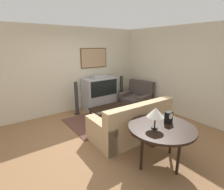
{
  "coord_description": "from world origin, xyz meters",
  "views": [
    {
      "loc": [
        -2.13,
        -3.2,
        2.15
      ],
      "look_at": [
        0.72,
        0.71,
        0.75
      ],
      "focal_mm": 28.0,
      "sensor_mm": 36.0,
      "label": 1
    }
  ],
  "objects_px": {
    "console_table": "(162,130)",
    "mantel_clock": "(169,117)",
    "couch": "(131,125)",
    "table_lamp": "(156,113)",
    "armchair": "(137,99)",
    "coffee_table": "(110,108)",
    "speaker_tower_right": "(121,91)",
    "tv": "(100,93)",
    "speaker_tower_left": "(77,99)"
  },
  "relations": [
    {
      "from": "table_lamp",
      "to": "tv",
      "type": "bearing_deg",
      "value": 74.81
    },
    {
      "from": "coffee_table",
      "to": "table_lamp",
      "type": "height_order",
      "value": "table_lamp"
    },
    {
      "from": "couch",
      "to": "coffee_table",
      "type": "height_order",
      "value": "couch"
    },
    {
      "from": "armchair",
      "to": "console_table",
      "type": "bearing_deg",
      "value": -50.3
    },
    {
      "from": "couch",
      "to": "tv",
      "type": "bearing_deg",
      "value": -101.11
    },
    {
      "from": "tv",
      "to": "armchair",
      "type": "xyz_separation_m",
      "value": [
        1.09,
        -0.71,
        -0.26
      ]
    },
    {
      "from": "mantel_clock",
      "to": "speaker_tower_right",
      "type": "height_order",
      "value": "speaker_tower_right"
    },
    {
      "from": "couch",
      "to": "speaker_tower_right",
      "type": "xyz_separation_m",
      "value": [
        1.37,
        2.08,
        0.19
      ]
    },
    {
      "from": "coffee_table",
      "to": "mantel_clock",
      "type": "distance_m",
      "value": 2.17
    },
    {
      "from": "tv",
      "to": "table_lamp",
      "type": "bearing_deg",
      "value": -105.19
    },
    {
      "from": "table_lamp",
      "to": "speaker_tower_right",
      "type": "distance_m",
      "value": 3.59
    },
    {
      "from": "armchair",
      "to": "tv",
      "type": "bearing_deg",
      "value": -137.33
    },
    {
      "from": "console_table",
      "to": "coffee_table",
      "type": "bearing_deg",
      "value": 79.8
    },
    {
      "from": "couch",
      "to": "speaker_tower_left",
      "type": "bearing_deg",
      "value": -76.92
    },
    {
      "from": "speaker_tower_left",
      "to": "coffee_table",
      "type": "bearing_deg",
      "value": -58.78
    },
    {
      "from": "couch",
      "to": "mantel_clock",
      "type": "relative_size",
      "value": 8.77
    },
    {
      "from": "tv",
      "to": "speaker_tower_right",
      "type": "height_order",
      "value": "tv"
    },
    {
      "from": "tv",
      "to": "couch",
      "type": "bearing_deg",
      "value": -102.33
    },
    {
      "from": "armchair",
      "to": "table_lamp",
      "type": "bearing_deg",
      "value": -53.02
    },
    {
      "from": "table_lamp",
      "to": "couch",
      "type": "bearing_deg",
      "value": 68.96
    },
    {
      "from": "coffee_table",
      "to": "speaker_tower_right",
      "type": "height_order",
      "value": "speaker_tower_right"
    },
    {
      "from": "armchair",
      "to": "speaker_tower_left",
      "type": "relative_size",
      "value": 1.08
    },
    {
      "from": "table_lamp",
      "to": "speaker_tower_left",
      "type": "bearing_deg",
      "value": 90.93
    },
    {
      "from": "tv",
      "to": "armchair",
      "type": "relative_size",
      "value": 1.02
    },
    {
      "from": "coffee_table",
      "to": "speaker_tower_right",
      "type": "xyz_separation_m",
      "value": [
        1.22,
        0.98,
        0.14
      ]
    },
    {
      "from": "armchair",
      "to": "speaker_tower_left",
      "type": "height_order",
      "value": "speaker_tower_left"
    },
    {
      "from": "tv",
      "to": "coffee_table",
      "type": "distance_m",
      "value": 1.11
    },
    {
      "from": "coffee_table",
      "to": "console_table",
      "type": "bearing_deg",
      "value": -100.2
    },
    {
      "from": "tv",
      "to": "mantel_clock",
      "type": "relative_size",
      "value": 5.33
    },
    {
      "from": "speaker_tower_left",
      "to": "tv",
      "type": "bearing_deg",
      "value": 4.06
    },
    {
      "from": "tv",
      "to": "speaker_tower_right",
      "type": "distance_m",
      "value": 0.91
    },
    {
      "from": "console_table",
      "to": "mantel_clock",
      "type": "height_order",
      "value": "mantel_clock"
    },
    {
      "from": "armchair",
      "to": "speaker_tower_left",
      "type": "distance_m",
      "value": 2.11
    },
    {
      "from": "couch",
      "to": "table_lamp",
      "type": "relative_size",
      "value": 4.99
    },
    {
      "from": "armchair",
      "to": "coffee_table",
      "type": "relative_size",
      "value": 1.02
    },
    {
      "from": "couch",
      "to": "coffee_table",
      "type": "bearing_deg",
      "value": -96.86
    },
    {
      "from": "armchair",
      "to": "coffee_table",
      "type": "distance_m",
      "value": 1.45
    },
    {
      "from": "armchair",
      "to": "coffee_table",
      "type": "xyz_separation_m",
      "value": [
        -1.4,
        -0.34,
        0.07
      ]
    },
    {
      "from": "tv",
      "to": "speaker_tower_left",
      "type": "distance_m",
      "value": 0.91
    },
    {
      "from": "armchair",
      "to": "coffee_table",
      "type": "bearing_deg",
      "value": -90.96
    },
    {
      "from": "console_table",
      "to": "speaker_tower_right",
      "type": "xyz_separation_m",
      "value": [
        1.6,
        3.12,
        -0.18
      ]
    },
    {
      "from": "console_table",
      "to": "armchair",
      "type": "bearing_deg",
      "value": 54.18
    },
    {
      "from": "console_table",
      "to": "couch",
      "type": "bearing_deg",
      "value": 77.58
    },
    {
      "from": "armchair",
      "to": "mantel_clock",
      "type": "distance_m",
      "value": 2.96
    },
    {
      "from": "mantel_clock",
      "to": "armchair",
      "type": "bearing_deg",
      "value": 57.39
    },
    {
      "from": "console_table",
      "to": "speaker_tower_right",
      "type": "relative_size",
      "value": 1.13
    },
    {
      "from": "console_table",
      "to": "mantel_clock",
      "type": "bearing_deg",
      "value": 8.53
    },
    {
      "from": "armchair",
      "to": "couch",
      "type": "bearing_deg",
      "value": -61.8
    },
    {
      "from": "coffee_table",
      "to": "table_lamp",
      "type": "relative_size",
      "value": 2.93
    },
    {
      "from": "armchair",
      "to": "console_table",
      "type": "xyz_separation_m",
      "value": [
        -1.79,
        -2.48,
        0.4
      ]
    }
  ]
}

